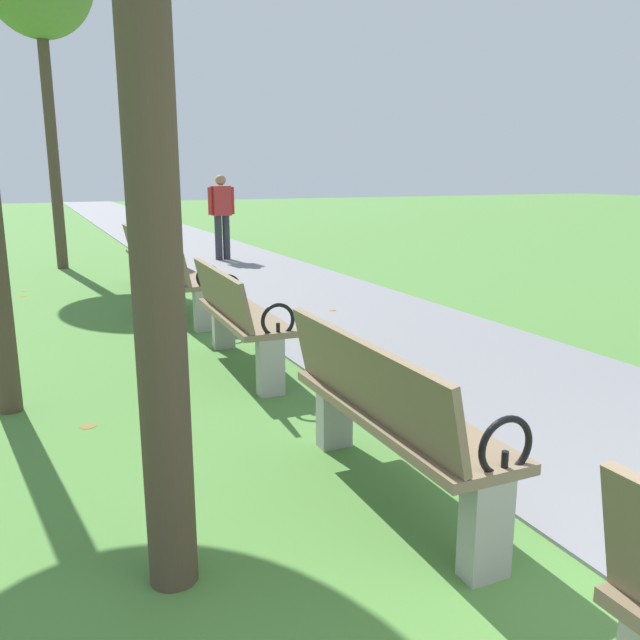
{
  "coord_description": "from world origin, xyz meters",
  "views": [
    {
      "loc": [
        -2.1,
        -0.32,
        1.68
      ],
      "look_at": [
        -0.05,
        4.19,
        0.55
      ],
      "focal_mm": 36.31,
      "sensor_mm": 36.0,
      "label": 1
    }
  ],
  "objects_px": {
    "park_bench_2": "(388,413)",
    "pedestrian_walking": "(222,213)",
    "park_bench_4": "(180,278)",
    "park_bench_5": "(145,255)",
    "park_bench_3": "(237,315)"
  },
  "relations": [
    {
      "from": "park_bench_3",
      "to": "pedestrian_walking",
      "type": "bearing_deg",
      "value": 74.92
    },
    {
      "from": "park_bench_2",
      "to": "park_bench_4",
      "type": "bearing_deg",
      "value": 90.0
    },
    {
      "from": "park_bench_2",
      "to": "park_bench_5",
      "type": "height_order",
      "value": "same"
    },
    {
      "from": "park_bench_2",
      "to": "park_bench_3",
      "type": "height_order",
      "value": "same"
    },
    {
      "from": "park_bench_2",
      "to": "park_bench_3",
      "type": "distance_m",
      "value": 2.55
    },
    {
      "from": "park_bench_3",
      "to": "park_bench_5",
      "type": "height_order",
      "value": "same"
    },
    {
      "from": "park_bench_3",
      "to": "pedestrian_walking",
      "type": "distance_m",
      "value": 7.28
    },
    {
      "from": "park_bench_2",
      "to": "pedestrian_walking",
      "type": "bearing_deg",
      "value": 78.82
    },
    {
      "from": "park_bench_4",
      "to": "park_bench_5",
      "type": "distance_m",
      "value": 2.31
    },
    {
      "from": "park_bench_5",
      "to": "pedestrian_walking",
      "type": "distance_m",
      "value": 3.14
    },
    {
      "from": "park_bench_4",
      "to": "park_bench_2",
      "type": "bearing_deg",
      "value": -90.0
    },
    {
      "from": "park_bench_2",
      "to": "park_bench_4",
      "type": "xyz_separation_m",
      "value": [
        0.0,
        4.79,
        0.0
      ]
    },
    {
      "from": "park_bench_3",
      "to": "park_bench_5",
      "type": "relative_size",
      "value": 1.01
    },
    {
      "from": "park_bench_2",
      "to": "pedestrian_walking",
      "type": "height_order",
      "value": "pedestrian_walking"
    },
    {
      "from": "park_bench_3",
      "to": "park_bench_4",
      "type": "distance_m",
      "value": 2.24
    }
  ]
}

